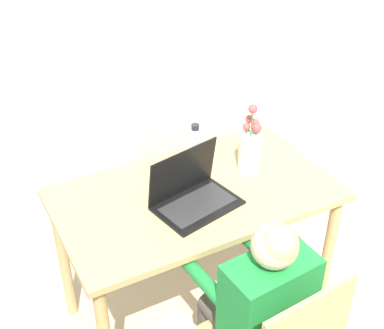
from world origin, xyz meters
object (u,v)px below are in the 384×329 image
laptop (191,192)px  water_bottle (195,150)px  person_seated (258,300)px  flower_vase (250,148)px

laptop → water_bottle: (0.12, 0.20, 0.06)m
person_seated → laptop: person_seated is taller
person_seated → water_bottle: (0.11, 0.69, 0.23)m
person_seated → laptop: (-0.01, 0.49, 0.17)m
laptop → flower_vase: 0.37m
laptop → water_bottle: size_ratio=1.58×
laptop → person_seated: bearing=-100.5°
flower_vase → water_bottle: size_ratio=1.40×
flower_vase → person_seated: bearing=-119.5°
laptop → flower_vase: bearing=3.6°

